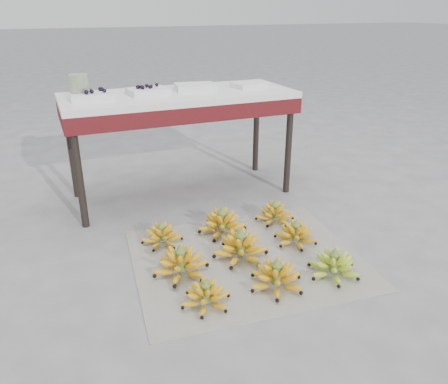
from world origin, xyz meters
name	(u,v)px	position (x,y,z in m)	size (l,w,h in m)	color
ground	(258,249)	(0.00, 0.00, 0.00)	(60.00, 60.00, 0.00)	slate
newspaper_mat	(246,258)	(-0.11, -0.08, 0.00)	(1.25, 1.05, 0.01)	silver
bunch_front_left	(206,296)	(-0.47, -0.38, 0.06)	(0.26, 0.26, 0.15)	gold
bunch_front_center	(276,277)	(-0.09, -0.39, 0.06)	(0.36, 0.36, 0.17)	gold
bunch_front_right	(334,266)	(0.24, -0.41, 0.06)	(0.35, 0.35, 0.17)	#6E9F21
bunch_mid_left	(181,264)	(-0.50, -0.08, 0.07)	(0.34, 0.34, 0.18)	gold
bunch_mid_center	(240,248)	(-0.14, -0.06, 0.07)	(0.40, 0.40, 0.19)	gold
bunch_mid_right	(295,235)	(0.24, -0.03, 0.06)	(0.28, 0.28, 0.15)	gold
bunch_back_left	(162,236)	(-0.50, 0.27, 0.06)	(0.32, 0.32, 0.15)	gold
bunch_back_center	(222,224)	(-0.12, 0.25, 0.07)	(0.37, 0.37, 0.18)	gold
bunch_back_right	(275,214)	(0.26, 0.27, 0.06)	(0.31, 0.31, 0.15)	gold
vendor_table	(179,105)	(-0.15, 0.96, 0.68)	(1.60, 0.64, 0.77)	black
tray_far_left	(92,96)	(-0.74, 0.93, 0.79)	(0.27, 0.20, 0.07)	silver
tray_left	(148,91)	(-0.37, 0.97, 0.79)	(0.28, 0.22, 0.07)	silver
tray_right	(195,87)	(-0.02, 1.00, 0.79)	(0.30, 0.24, 0.04)	silver
tray_far_right	(249,85)	(0.38, 0.95, 0.79)	(0.26, 0.21, 0.04)	silver
glass_jar	(80,87)	(-0.81, 0.98, 0.85)	(0.13, 0.13, 0.16)	beige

